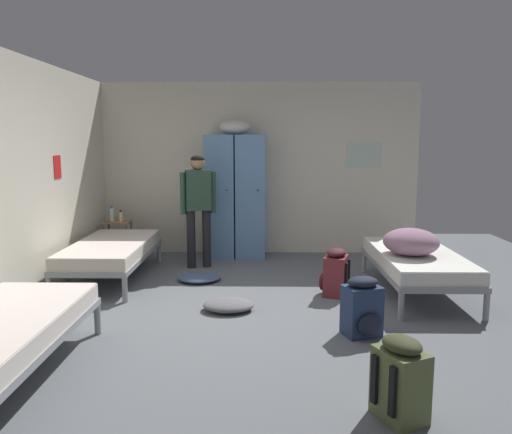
% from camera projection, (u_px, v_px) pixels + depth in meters
% --- Properties ---
extents(ground_plane, '(8.82, 8.82, 0.00)m').
position_uv_depth(ground_plane, '(256.00, 310.00, 5.27)').
color(ground_plane, slate).
extents(room_backdrop, '(4.95, 5.57, 2.65)m').
position_uv_depth(room_backdrop, '(157.00, 176.00, 6.39)').
color(room_backdrop, beige).
rests_on(room_backdrop, ground_plane).
extents(locker_bank, '(0.90, 0.55, 2.07)m').
position_uv_depth(locker_bank, '(235.00, 194.00, 7.58)').
color(locker_bank, '#5B84B2').
rests_on(locker_bank, ground_plane).
extents(shelf_unit, '(0.38, 0.30, 0.57)m').
position_uv_depth(shelf_unit, '(118.00, 236.00, 7.53)').
color(shelf_unit, '#99704C').
rests_on(shelf_unit, ground_plane).
extents(bed_right, '(0.90, 1.90, 0.49)m').
position_uv_depth(bed_right, '(417.00, 261.00, 5.82)').
color(bed_right, gray).
rests_on(bed_right, ground_plane).
extents(bed_left_rear, '(0.90, 1.90, 0.49)m').
position_uv_depth(bed_left_rear, '(111.00, 250.00, 6.39)').
color(bed_left_rear, gray).
rests_on(bed_left_rear, ground_plane).
extents(bedding_heap, '(0.62, 0.62, 0.30)m').
position_uv_depth(bedding_heap, '(411.00, 242.00, 5.63)').
color(bedding_heap, gray).
rests_on(bedding_heap, bed_right).
extents(person_traveler, '(0.48, 0.28, 1.57)m').
position_uv_depth(person_traveler, '(198.00, 200.00, 6.92)').
color(person_traveler, black).
rests_on(person_traveler, ground_plane).
extents(water_bottle, '(0.07, 0.07, 0.23)m').
position_uv_depth(water_bottle, '(112.00, 214.00, 7.50)').
color(water_bottle, silver).
rests_on(water_bottle, shelf_unit).
extents(lotion_bottle, '(0.06, 0.06, 0.17)m').
position_uv_depth(lotion_bottle, '(121.00, 217.00, 7.45)').
color(lotion_bottle, beige).
rests_on(lotion_bottle, shelf_unit).
extents(backpack_olive, '(0.40, 0.39, 0.55)m').
position_uv_depth(backpack_olive, '(402.00, 380.00, 3.18)').
color(backpack_olive, '#566038').
rests_on(backpack_olive, ground_plane).
extents(backpack_navy, '(0.38, 0.39, 0.55)m').
position_uv_depth(backpack_navy, '(362.00, 308.00, 4.55)').
color(backpack_navy, navy).
rests_on(backpack_navy, ground_plane).
extents(backpack_maroon, '(0.39, 0.38, 0.55)m').
position_uv_depth(backpack_maroon, '(335.00, 273.00, 5.75)').
color(backpack_maroon, maroon).
rests_on(backpack_maroon, ground_plane).
extents(clothes_pile_denim, '(0.54, 0.47, 0.09)m').
position_uv_depth(clothes_pile_denim, '(199.00, 277.00, 6.37)').
color(clothes_pile_denim, '#42567A').
rests_on(clothes_pile_denim, ground_plane).
extents(clothes_pile_grey, '(0.54, 0.42, 0.12)m').
position_uv_depth(clothes_pile_grey, '(228.00, 305.00, 5.26)').
color(clothes_pile_grey, slate).
rests_on(clothes_pile_grey, ground_plane).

